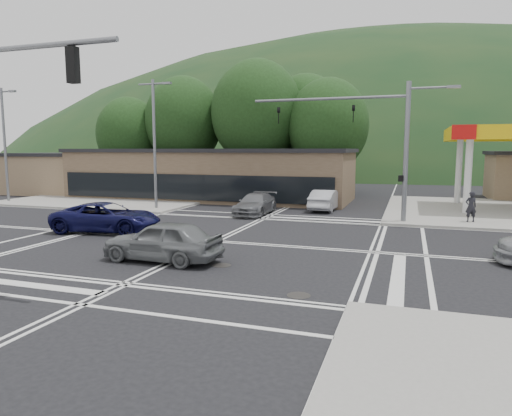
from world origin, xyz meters
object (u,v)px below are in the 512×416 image
(car_northbound, at_px, (255,204))
(pedestrian, at_px, (471,207))
(car_blue_west, at_px, (107,217))
(car_queue_b, at_px, (325,195))
(car_queue_a, at_px, (326,200))
(car_grey_center, at_px, (163,241))

(car_northbound, relative_size, pedestrian, 2.72)
(car_blue_west, bearing_deg, car_queue_b, -38.98)
(car_queue_a, bearing_deg, car_northbound, 44.30)
(car_blue_west, xyz_separation_m, car_queue_a, (9.25, 12.04, -0.03))
(car_queue_b, bearing_deg, car_grey_center, 78.29)
(car_queue_b, bearing_deg, pedestrian, 141.36)
(car_grey_center, xyz_separation_m, car_northbound, (-0.69, 13.07, -0.10))
(car_blue_west, relative_size, car_queue_b, 1.27)
(car_blue_west, height_order, car_queue_a, car_blue_west)
(car_grey_center, xyz_separation_m, pedestrian, (12.21, 13.15, 0.24))
(car_queue_a, xyz_separation_m, car_northbound, (-4.02, -3.54, -0.04))
(car_grey_center, relative_size, car_queue_b, 1.07)
(car_blue_west, relative_size, car_grey_center, 1.19)
(car_queue_a, relative_size, car_queue_b, 1.02)
(car_blue_west, xyz_separation_m, car_queue_b, (8.61, 15.17, -0.03))
(car_grey_center, bearing_deg, car_queue_a, 170.09)
(car_grey_center, distance_m, pedestrian, 17.95)
(car_grey_center, height_order, car_queue_b, car_grey_center)
(car_queue_a, xyz_separation_m, pedestrian, (8.88, -3.46, 0.29))
(car_blue_west, distance_m, car_grey_center, 7.47)
(car_grey_center, bearing_deg, car_blue_west, -126.26)
(car_blue_west, bearing_deg, pedestrian, -74.06)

